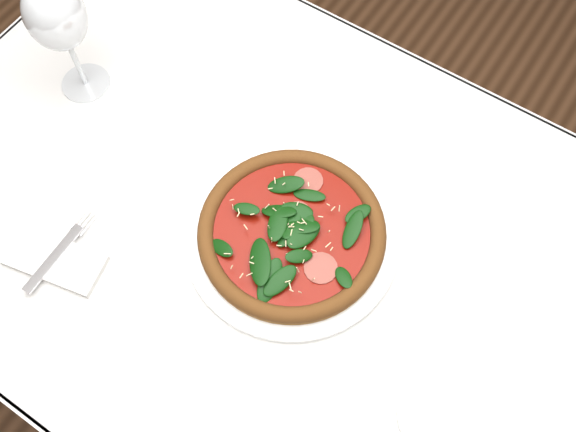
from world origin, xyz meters
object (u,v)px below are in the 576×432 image
Objects in this scene: pizza at (292,231)px; napkin at (55,260)px; plate at (292,236)px; wine_glass at (56,17)px.

pizza is 2.53× the size of napkin.
plate is 0.34m from napkin.
wine_glass is at bearing 123.47° from napkin.
wine_glass reaches higher than pizza.
plate is 0.46m from wine_glass.
wine_glass reaches higher than napkin.
wine_glass is 0.35m from napkin.
pizza is at bearing -172.87° from plate.
plate reaches higher than napkin.
plate is 0.02m from pizza.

